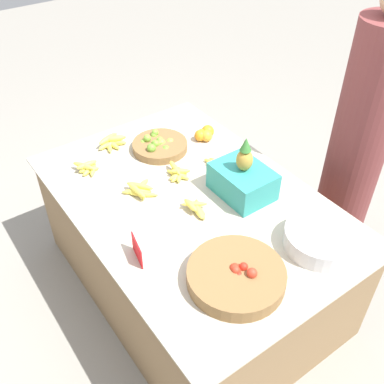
{
  "coord_description": "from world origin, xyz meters",
  "views": [
    {
      "loc": [
        1.48,
        -1.06,
        2.29
      ],
      "look_at": [
        0.0,
        0.0,
        0.76
      ],
      "focal_mm": 42.0,
      "sensor_mm": 36.0,
      "label": 1
    }
  ],
  "objects_px": {
    "tomato_basket": "(237,276)",
    "metal_bowl": "(321,239)",
    "price_sign": "(137,250)",
    "lime_bowl": "(159,145)",
    "vendor_person": "(357,148)",
    "produce_crate": "(243,179)"
  },
  "relations": [
    {
      "from": "produce_crate",
      "to": "lime_bowl",
      "type": "bearing_deg",
      "value": -167.07
    },
    {
      "from": "price_sign",
      "to": "tomato_basket",
      "type": "bearing_deg",
      "value": 50.25
    },
    {
      "from": "lime_bowl",
      "to": "vendor_person",
      "type": "bearing_deg",
      "value": 48.44
    },
    {
      "from": "lime_bowl",
      "to": "vendor_person",
      "type": "height_order",
      "value": "vendor_person"
    },
    {
      "from": "lime_bowl",
      "to": "tomato_basket",
      "type": "distance_m",
      "value": 1.1
    },
    {
      "from": "lime_bowl",
      "to": "produce_crate",
      "type": "relative_size",
      "value": 0.95
    },
    {
      "from": "tomato_basket",
      "to": "metal_bowl",
      "type": "xyz_separation_m",
      "value": [
        0.06,
        0.46,
        0.01
      ]
    },
    {
      "from": "tomato_basket",
      "to": "produce_crate",
      "type": "relative_size",
      "value": 1.23
    },
    {
      "from": "price_sign",
      "to": "lime_bowl",
      "type": "bearing_deg",
      "value": 153.56
    },
    {
      "from": "lime_bowl",
      "to": "tomato_basket",
      "type": "relative_size",
      "value": 0.77
    },
    {
      "from": "metal_bowl",
      "to": "price_sign",
      "type": "height_order",
      "value": "price_sign"
    },
    {
      "from": "metal_bowl",
      "to": "price_sign",
      "type": "distance_m",
      "value": 0.87
    },
    {
      "from": "metal_bowl",
      "to": "price_sign",
      "type": "xyz_separation_m",
      "value": [
        -0.43,
        -0.75,
        0.01
      ]
    },
    {
      "from": "tomato_basket",
      "to": "price_sign",
      "type": "distance_m",
      "value": 0.47
    },
    {
      "from": "lime_bowl",
      "to": "tomato_basket",
      "type": "bearing_deg",
      "value": -14.43
    },
    {
      "from": "lime_bowl",
      "to": "metal_bowl",
      "type": "distance_m",
      "value": 1.14
    },
    {
      "from": "produce_crate",
      "to": "metal_bowl",
      "type": "bearing_deg",
      "value": 5.36
    },
    {
      "from": "tomato_basket",
      "to": "produce_crate",
      "type": "bearing_deg",
      "value": 137.45
    },
    {
      "from": "tomato_basket",
      "to": "produce_crate",
      "type": "xyz_separation_m",
      "value": [
        -0.45,
        0.41,
        0.06
      ]
    },
    {
      "from": "metal_bowl",
      "to": "produce_crate",
      "type": "xyz_separation_m",
      "value": [
        -0.52,
        -0.05,
        0.05
      ]
    },
    {
      "from": "lime_bowl",
      "to": "metal_bowl",
      "type": "bearing_deg",
      "value": 9.51
    },
    {
      "from": "tomato_basket",
      "to": "metal_bowl",
      "type": "bearing_deg",
      "value": 82.09
    }
  ]
}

